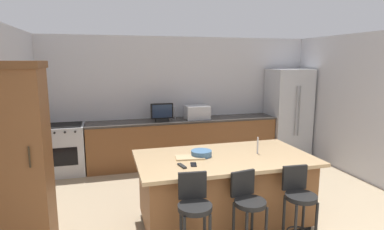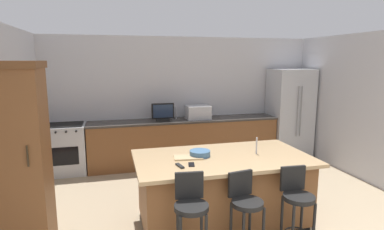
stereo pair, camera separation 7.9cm
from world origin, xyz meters
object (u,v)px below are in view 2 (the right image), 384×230
(bar_stool_right, at_px, (297,203))
(bar_stool_left, at_px, (191,215))
(cabinet_tower, at_px, (16,155))
(fruit_bowl, at_px, (200,153))
(range_oven, at_px, (65,149))
(microwave, at_px, (198,112))
(refrigerator, at_px, (290,113))
(bar_stool_center, at_px, (245,209))
(kitchen_island, at_px, (222,190))
(tv_monitor, at_px, (163,113))
(cell_phone, at_px, (191,165))
(cutting_board, at_px, (188,157))

(bar_stool_right, bearing_deg, bar_stool_left, -175.46)
(cabinet_tower, xyz_separation_m, fruit_bowl, (2.10, 0.04, -0.15))
(range_oven, distance_m, microwave, 2.68)
(refrigerator, distance_m, bar_stool_center, 4.09)
(refrigerator, relative_size, bar_stool_center, 2.06)
(bar_stool_center, bearing_deg, cabinet_tower, 152.32)
(refrigerator, distance_m, bar_stool_right, 3.82)
(cabinet_tower, height_order, microwave, cabinet_tower)
(bar_stool_center, distance_m, bar_stool_right, 0.58)
(kitchen_island, distance_m, tv_monitor, 2.58)
(bar_stool_left, bearing_deg, bar_stool_right, 7.29)
(refrigerator, distance_m, range_oven, 4.73)
(kitchen_island, height_order, cabinet_tower, cabinet_tower)
(range_oven, xyz_separation_m, tv_monitor, (1.87, -0.05, 0.62))
(refrigerator, bearing_deg, cell_phone, -137.49)
(microwave, bearing_deg, bar_stool_right, -86.63)
(microwave, bearing_deg, bar_stool_left, -106.75)
(range_oven, height_order, cell_phone, range_oven)
(cabinet_tower, bearing_deg, refrigerator, 26.61)
(refrigerator, distance_m, cutting_board, 3.80)
(bar_stool_right, bearing_deg, kitchen_island, 128.61)
(tv_monitor, bearing_deg, cabinet_tower, -129.84)
(cabinet_tower, bearing_deg, kitchen_island, -1.24)
(fruit_bowl, distance_m, cell_phone, 0.36)
(microwave, xyz_separation_m, fruit_bowl, (-0.66, -2.44, -0.11))
(microwave, bearing_deg, tv_monitor, -175.98)
(cutting_board, bearing_deg, tv_monitor, 88.05)
(cabinet_tower, relative_size, cutting_board, 5.96)
(range_oven, bearing_deg, cell_phone, -57.25)
(bar_stool_center, distance_m, cutting_board, 0.97)
(bar_stool_right, height_order, fruit_bowl, fruit_bowl)
(refrigerator, bearing_deg, cutting_board, -140.16)
(refrigerator, distance_m, tv_monitor, 2.84)
(range_oven, height_order, cabinet_tower, cabinet_tower)
(bar_stool_left, relative_size, bar_stool_center, 1.08)
(tv_monitor, bearing_deg, kitchen_island, -81.71)
(kitchen_island, xyz_separation_m, microwave, (0.38, 2.52, 0.60))
(refrigerator, xyz_separation_m, microwave, (-2.10, 0.04, 0.10))
(fruit_bowl, distance_m, cutting_board, 0.17)
(microwave, bearing_deg, refrigerator, -1.10)
(cabinet_tower, bearing_deg, bar_stool_right, -16.09)
(cabinet_tower, bearing_deg, microwave, 41.89)
(bar_stool_right, relative_size, fruit_bowl, 3.67)
(microwave, distance_m, tv_monitor, 0.74)
(bar_stool_left, distance_m, cell_phone, 0.71)
(bar_stool_left, height_order, cutting_board, bar_stool_left)
(microwave, bearing_deg, bar_stool_center, -96.70)
(kitchen_island, bearing_deg, cabinet_tower, 178.76)
(cabinet_tower, bearing_deg, bar_stool_center, -18.33)
(cabinet_tower, xyz_separation_m, microwave, (2.76, 2.47, -0.04))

